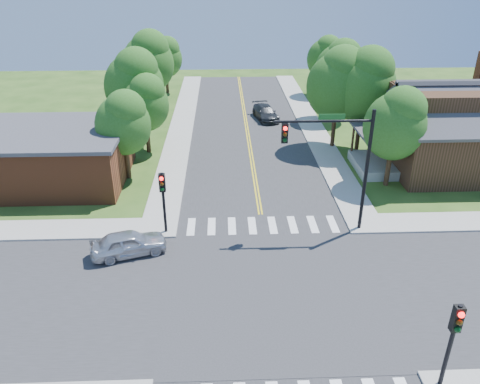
{
  "coord_description": "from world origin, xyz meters",
  "views": [
    {
      "loc": [
        -2.25,
        -17.56,
        14.16
      ],
      "look_at": [
        -1.32,
        6.34,
        2.2
      ],
      "focal_mm": 35.0,
      "sensor_mm": 36.0,
      "label": 1
    }
  ],
  "objects_px": {
    "signal_pole_se": "(454,332)",
    "car_silver": "(129,244)",
    "signal_mast_ne": "(338,152)",
    "car_dgrey": "(265,113)",
    "signal_pole_nw": "(163,192)",
    "house_ne": "(462,126)"
  },
  "relations": [
    {
      "from": "signal_mast_ne",
      "to": "signal_pole_se",
      "type": "bearing_deg",
      "value": -81.44
    },
    {
      "from": "signal_mast_ne",
      "to": "car_dgrey",
      "type": "xyz_separation_m",
      "value": [
        -1.95,
        21.03,
        -4.2
      ]
    },
    {
      "from": "signal_mast_ne",
      "to": "car_silver",
      "type": "xyz_separation_m",
      "value": [
        -11.24,
        -2.09,
        -4.18
      ]
    },
    {
      "from": "signal_pole_se",
      "to": "car_silver",
      "type": "height_order",
      "value": "signal_pole_se"
    },
    {
      "from": "car_silver",
      "to": "house_ne",
      "type": "bearing_deg",
      "value": -82.09
    },
    {
      "from": "signal_pole_se",
      "to": "car_silver",
      "type": "bearing_deg",
      "value": 144.79
    },
    {
      "from": "car_dgrey",
      "to": "signal_pole_se",
      "type": "bearing_deg",
      "value": -95.16
    },
    {
      "from": "signal_mast_ne",
      "to": "car_silver",
      "type": "bearing_deg",
      "value": -169.47
    },
    {
      "from": "house_ne",
      "to": "signal_mast_ne",
      "type": "bearing_deg",
      "value": -142.32
    },
    {
      "from": "car_silver",
      "to": "car_dgrey",
      "type": "bearing_deg",
      "value": -39.57
    },
    {
      "from": "signal_mast_ne",
      "to": "signal_pole_nw",
      "type": "xyz_separation_m",
      "value": [
        -9.51,
        -0.01,
        -2.19
      ]
    },
    {
      "from": "signal_mast_ne",
      "to": "house_ne",
      "type": "relative_size",
      "value": 0.55
    },
    {
      "from": "signal_mast_ne",
      "to": "car_silver",
      "type": "distance_m",
      "value": 12.17
    },
    {
      "from": "signal_pole_se",
      "to": "car_silver",
      "type": "relative_size",
      "value": 0.9
    },
    {
      "from": "signal_mast_ne",
      "to": "car_silver",
      "type": "height_order",
      "value": "signal_mast_ne"
    },
    {
      "from": "signal_pole_se",
      "to": "car_dgrey",
      "type": "relative_size",
      "value": 0.8
    },
    {
      "from": "house_ne",
      "to": "car_dgrey",
      "type": "xyz_separation_m",
      "value": [
        -13.14,
        12.38,
        -2.68
      ]
    },
    {
      "from": "signal_pole_nw",
      "to": "car_dgrey",
      "type": "xyz_separation_m",
      "value": [
        7.57,
        21.04,
        -2.02
      ]
    },
    {
      "from": "signal_mast_ne",
      "to": "house_ne",
      "type": "bearing_deg",
      "value": 37.68
    },
    {
      "from": "car_silver",
      "to": "car_dgrey",
      "type": "height_order",
      "value": "car_silver"
    },
    {
      "from": "signal_pole_nw",
      "to": "house_ne",
      "type": "xyz_separation_m",
      "value": [
        20.71,
        8.66,
        0.67
      ]
    },
    {
      "from": "signal_pole_nw",
      "to": "signal_mast_ne",
      "type": "bearing_deg",
      "value": 0.07
    }
  ]
}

